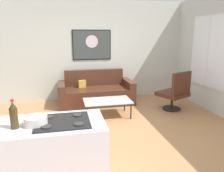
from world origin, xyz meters
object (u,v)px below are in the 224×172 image
coffee_table (107,101)px  wall_painting (92,45)px  mixing_bowl (36,121)px  couch (96,93)px  armchair (175,92)px  soda_bottle_2 (14,115)px

coffee_table → wall_painting: size_ratio=0.98×
coffee_table → mixing_bowl: size_ratio=4.34×
couch → mixing_bowl: (-1.14, -3.39, 0.65)m
couch → coffee_table: couch is taller
coffee_table → mixing_bowl: bearing=-118.2°
coffee_table → armchair: bearing=1.4°
coffee_table → wall_painting: bearing=95.0°
soda_bottle_2 → wall_painting: size_ratio=0.29×
coffee_table → armchair: (1.72, 0.04, 0.12)m
couch → coffee_table: bearing=-83.8°
armchair → mixing_bowl: mixing_bowl is taller
soda_bottle_2 → mixing_bowl: bearing=11.1°
armchair → wall_painting: wall_painting is taller
coffee_table → mixing_bowl: mixing_bowl is taller
armchair → soda_bottle_2: (-3.18, -2.42, 0.56)m
soda_bottle_2 → wall_painting: bearing=71.4°
couch → mixing_bowl: mixing_bowl is taller
mixing_bowl → wall_painting: bearing=74.0°
soda_bottle_2 → mixing_bowl: size_ratio=1.28×
mixing_bowl → wall_painting: (1.12, 3.90, 0.62)m
coffee_table → mixing_bowl: 2.71m
soda_bottle_2 → couch: bearing=68.6°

